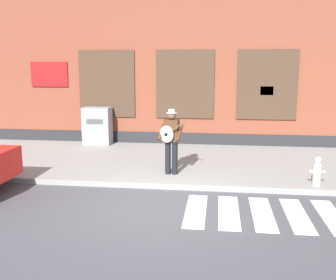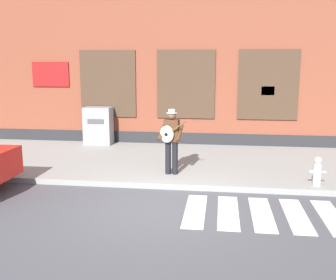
% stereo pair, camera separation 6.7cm
% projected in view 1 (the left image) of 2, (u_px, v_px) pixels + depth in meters
% --- Properties ---
extents(ground_plane, '(160.00, 160.00, 0.00)m').
position_uv_depth(ground_plane, '(158.00, 208.00, 8.22)').
color(ground_plane, '#4C4C51').
extents(sidewalk, '(28.00, 4.97, 0.15)m').
position_uv_depth(sidewalk, '(177.00, 162.00, 11.86)').
color(sidewalk, gray).
rests_on(sidewalk, ground).
extents(building_backdrop, '(28.00, 4.06, 7.62)m').
position_uv_depth(building_backdrop, '(190.00, 43.00, 15.53)').
color(building_backdrop, brown).
rests_on(building_backdrop, ground).
extents(crosswalk, '(5.78, 1.90, 0.01)m').
position_uv_depth(crosswalk, '(332.00, 217.00, 7.75)').
color(crosswalk, silver).
rests_on(crosswalk, ground).
extents(busker, '(0.72, 0.59, 1.70)m').
position_uv_depth(busker, '(171.00, 138.00, 10.10)').
color(busker, black).
rests_on(busker, sidewalk).
extents(utility_box, '(0.98, 0.62, 1.33)m').
position_uv_depth(utility_box, '(97.00, 126.00, 14.10)').
color(utility_box, gray).
rests_on(utility_box, sidewalk).
extents(fire_hydrant, '(0.38, 0.20, 0.70)m').
position_uv_depth(fire_hydrant, '(317.00, 171.00, 9.26)').
color(fire_hydrant, '#B2ADA8').
rests_on(fire_hydrant, sidewalk).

